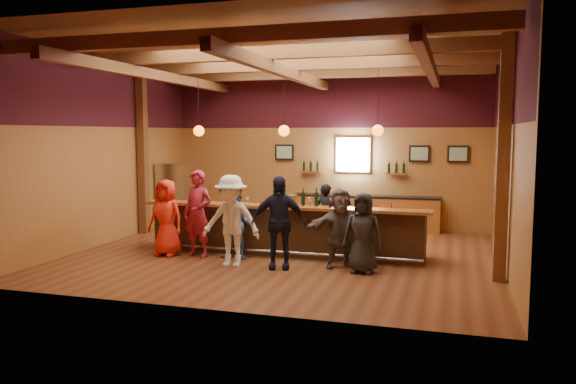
# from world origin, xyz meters

# --- Properties ---
(room) EXTENTS (9.04, 9.00, 4.52)m
(room) POSITION_xyz_m (0.00, 0.06, 3.21)
(room) COLOR #5F2F19
(room) RESTS_ON ground
(bar_counter) EXTENTS (6.30, 1.07, 1.11)m
(bar_counter) POSITION_xyz_m (0.02, 0.15, 0.52)
(bar_counter) COLOR black
(bar_counter) RESTS_ON ground
(back_bar_cabinet) EXTENTS (4.00, 0.52, 0.95)m
(back_bar_cabinet) POSITION_xyz_m (1.20, 3.72, 0.48)
(back_bar_cabinet) COLOR brown
(back_bar_cabinet) RESTS_ON ground
(window) EXTENTS (0.95, 0.09, 0.95)m
(window) POSITION_xyz_m (0.80, 3.95, 2.05)
(window) COLOR silver
(window) RESTS_ON room
(framed_pictures) EXTENTS (5.35, 0.05, 0.45)m
(framed_pictures) POSITION_xyz_m (1.67, 3.94, 2.10)
(framed_pictures) COLOR black
(framed_pictures) RESTS_ON room
(wine_shelves) EXTENTS (3.00, 0.18, 0.30)m
(wine_shelves) POSITION_xyz_m (0.80, 3.88, 1.62)
(wine_shelves) COLOR brown
(wine_shelves) RESTS_ON room
(pendant_lights) EXTENTS (4.24, 0.24, 1.37)m
(pendant_lights) POSITION_xyz_m (0.00, 0.00, 2.71)
(pendant_lights) COLOR black
(pendant_lights) RESTS_ON room
(stainless_fridge) EXTENTS (0.70, 0.70, 1.80)m
(stainless_fridge) POSITION_xyz_m (-4.10, 2.60, 0.90)
(stainless_fridge) COLOR silver
(stainless_fridge) RESTS_ON ground
(customer_orange) EXTENTS (0.85, 0.60, 1.66)m
(customer_orange) POSITION_xyz_m (-2.42, -0.80, 0.83)
(customer_orange) COLOR red
(customer_orange) RESTS_ON ground
(customer_redvest) EXTENTS (0.75, 0.55, 1.87)m
(customer_redvest) POSITION_xyz_m (-1.72, -0.70, 0.93)
(customer_redvest) COLOR maroon
(customer_redvest) RESTS_ON ground
(customer_denim) EXTENTS (0.74, 0.58, 1.50)m
(customer_denim) POSITION_xyz_m (-0.86, -0.67, 0.75)
(customer_denim) COLOR #5373A6
(customer_denim) RESTS_ON ground
(customer_white) EXTENTS (1.21, 0.73, 1.83)m
(customer_white) POSITION_xyz_m (-0.70, -1.30, 0.91)
(customer_white) COLOR white
(customer_white) RESTS_ON ground
(customer_navy) EXTENTS (1.14, 0.69, 1.82)m
(customer_navy) POSITION_xyz_m (0.26, -1.23, 0.91)
(customer_navy) COLOR black
(customer_navy) RESTS_ON ground
(customer_brown) EXTENTS (1.49, 1.16, 1.58)m
(customer_brown) POSITION_xyz_m (1.40, -0.79, 0.79)
(customer_brown) COLOR #554644
(customer_brown) RESTS_ON ground
(customer_dark) EXTENTS (0.77, 0.51, 1.54)m
(customer_dark) POSITION_xyz_m (1.90, -1.09, 0.77)
(customer_dark) COLOR black
(customer_dark) RESTS_ON ground
(bartender) EXTENTS (0.64, 0.54, 1.48)m
(bartender) POSITION_xyz_m (0.68, 1.14, 0.74)
(bartender) COLOR black
(bartender) RESTS_ON ground
(ice_bucket) EXTENTS (0.21, 0.21, 0.23)m
(ice_bucket) POSITION_xyz_m (0.23, -0.16, 1.23)
(ice_bucket) COLOR brown
(ice_bucket) RESTS_ON bar_counter
(bottle_a) EXTENTS (0.08, 0.08, 0.37)m
(bottle_a) POSITION_xyz_m (0.45, -0.07, 1.26)
(bottle_a) COLOR black
(bottle_a) RESTS_ON bar_counter
(bottle_b) EXTENTS (0.08, 0.08, 0.39)m
(bottle_b) POSITION_xyz_m (0.74, -0.07, 1.26)
(bottle_b) COLOR black
(bottle_b) RESTS_ON bar_counter
(glass_a) EXTENTS (0.07, 0.07, 0.16)m
(glass_a) POSITION_xyz_m (-2.61, -0.16, 1.23)
(glass_a) COLOR silver
(glass_a) RESTS_ON bar_counter
(glass_b) EXTENTS (0.09, 0.09, 0.20)m
(glass_b) POSITION_xyz_m (-1.95, -0.15, 1.25)
(glass_b) COLOR silver
(glass_b) RESTS_ON bar_counter
(glass_c) EXTENTS (0.08, 0.08, 0.17)m
(glass_c) POSITION_xyz_m (-1.30, -0.11, 1.23)
(glass_c) COLOR silver
(glass_c) RESTS_ON bar_counter
(glass_d) EXTENTS (0.08, 0.08, 0.17)m
(glass_d) POSITION_xyz_m (-0.77, -0.19, 1.23)
(glass_d) COLOR silver
(glass_d) RESTS_ON bar_counter
(glass_e) EXTENTS (0.07, 0.07, 0.16)m
(glass_e) POSITION_xyz_m (-0.17, -0.17, 1.23)
(glass_e) COLOR silver
(glass_e) RESTS_ON bar_counter
(glass_f) EXTENTS (0.09, 0.09, 0.20)m
(glass_f) POSITION_xyz_m (0.62, -0.17, 1.25)
(glass_f) COLOR silver
(glass_f) RESTS_ON bar_counter
(glass_g) EXTENTS (0.09, 0.09, 0.20)m
(glass_g) POSITION_xyz_m (1.41, -0.19, 1.25)
(glass_g) COLOR silver
(glass_g) RESTS_ON bar_counter
(glass_h) EXTENTS (0.09, 0.09, 0.20)m
(glass_h) POSITION_xyz_m (1.89, -0.20, 1.25)
(glass_h) COLOR silver
(glass_h) RESTS_ON bar_counter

